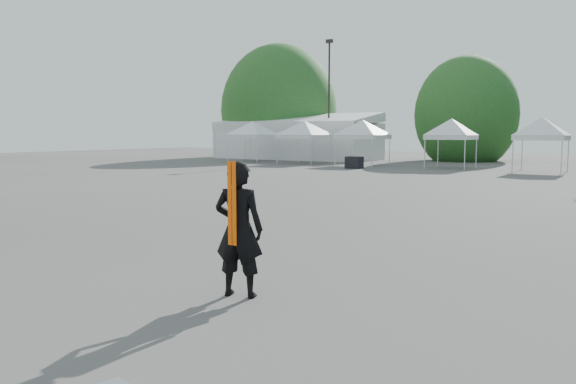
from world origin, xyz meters
The scene contains 12 objects.
ground centered at (0.00, 0.00, 0.00)m, with size 120.00×120.00×0.00m, color #474442.
marquee centered at (-22.00, 35.00, 1.97)m, with size 15.00×6.25×4.23m.
light_pole_west centered at (-18.00, 34.00, 5.77)m, with size 0.60×0.25×10.30m.
tree_far_w centered at (-26.00, 38.00, 4.54)m, with size 4.80×4.80×7.30m.
tree_mid_w centered at (-8.00, 40.00, 3.93)m, with size 4.16×4.16×6.33m.
tent_a centered at (-22.41, 28.99, 3.06)m, with size 4.56×4.56×3.88m.
tent_b centered at (-17.21, 28.76, 3.06)m, with size 4.66×4.66×3.88m.
tent_c centered at (-12.23, 28.85, 3.06)m, with size 4.50×4.50×3.88m.
tent_d centered at (-5.67, 28.77, 3.06)m, with size 4.02×4.02×3.88m.
tent_e centered at (0.02, 28.08, 3.06)m, with size 4.04×4.04×3.88m.
man centered at (1.08, -2.32, 0.99)m, with size 0.83×0.67×1.97m.
crate_west centered at (-11.00, 25.12, 0.40)m, with size 1.03×0.80×0.80m, color black.
Camera 1 is at (6.08, -8.55, 2.36)m, focal length 35.00 mm.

